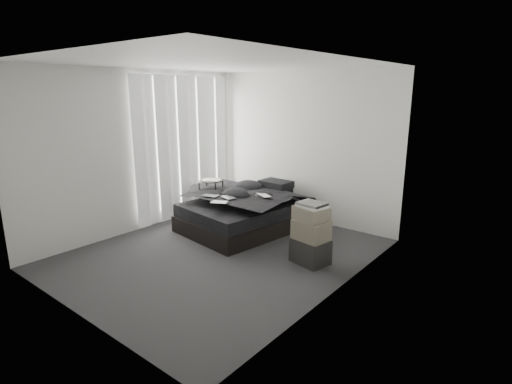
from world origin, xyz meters
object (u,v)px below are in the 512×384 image
Objects in this scene: bed at (244,221)px; laptop at (261,191)px; side_stand at (211,201)px; box_lower at (310,251)px.

laptop is at bearing 7.50° from bed.
bed is at bearing -154.50° from laptop.
laptop is 0.41× the size of side_stand.
bed is 2.57× the size of side_stand.
box_lower is (1.22, -0.49, -0.53)m from laptop.
bed is 0.68m from laptop.
laptop reaches higher than box_lower.
side_stand is (-1.07, -0.06, -0.33)m from laptop.
box_lower is at bearing -10.52° from side_stand.
bed is 6.24× the size of laptop.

